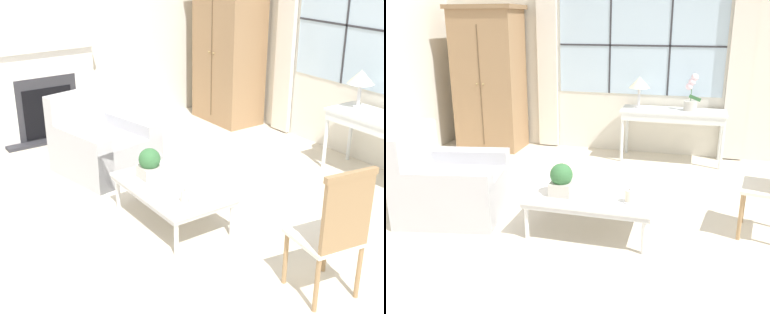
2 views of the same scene
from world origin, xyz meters
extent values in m
plane|color=beige|center=(0.00, 0.00, 0.00)|extent=(14.00, 14.00, 0.00)
cube|color=silver|center=(0.00, 3.03, 1.40)|extent=(7.20, 0.06, 2.80)
cube|color=silver|center=(0.00, 3.00, 1.56)|extent=(2.34, 0.01, 1.37)
cube|color=#2D2D33|center=(-0.42, 2.99, 1.56)|extent=(0.02, 0.02, 1.37)
cube|color=#2D2D33|center=(0.00, 2.99, 1.56)|extent=(2.34, 0.02, 0.02)
cube|color=silver|center=(-1.36, 2.95, 1.22)|extent=(0.30, 0.06, 2.39)
cube|color=silver|center=(-3.03, 0.60, 1.40)|extent=(0.06, 7.20, 2.80)
cube|color=#2D2D33|center=(-2.83, 0.18, 0.02)|extent=(0.34, 1.21, 0.04)
cube|color=white|center=(-2.91, 0.18, 0.59)|extent=(0.18, 1.35, 1.18)
cube|color=white|center=(-2.88, 0.18, 1.20)|extent=(0.24, 1.43, 0.04)
cube|color=black|center=(-2.81, 0.18, 0.39)|extent=(0.02, 0.65, 0.65)
cube|color=#2D2D33|center=(-2.82, 0.18, 0.45)|extent=(0.01, 0.81, 0.81)
cube|color=white|center=(-2.98, 0.18, 1.67)|extent=(0.04, 1.19, 0.93)
cube|color=silver|center=(-2.96, 0.18, 1.67)|extent=(0.01, 1.11, 0.85)
cube|color=#93704C|center=(-2.18, 2.65, 1.02)|extent=(0.95, 0.59, 2.05)
cube|color=brown|center=(-2.18, 2.35, 0.98)|extent=(0.01, 0.01, 1.72)
sphere|color=#997F4C|center=(-2.23, 2.35, 1.02)|extent=(0.03, 0.03, 0.03)
sphere|color=#997F4C|center=(-2.13, 2.35, 1.02)|extent=(0.03, 0.03, 0.03)
cylinder|color=silver|center=(-0.13, 2.47, 0.35)|extent=(0.04, 0.04, 0.69)
cylinder|color=silver|center=(-0.13, 2.90, 0.35)|extent=(0.04, 0.04, 0.69)
cylinder|color=silver|center=(0.05, 2.74, 0.74)|extent=(0.11, 0.11, 0.02)
cylinder|color=silver|center=(0.05, 2.74, 0.87)|extent=(0.04, 0.04, 0.25)
cone|color=beige|center=(0.05, 2.74, 1.08)|extent=(0.29, 0.29, 0.15)
cube|color=#B2B2B7|center=(-1.47, 0.34, 0.22)|extent=(1.11, 1.08, 0.44)
cube|color=#B2B2B7|center=(-1.86, 0.26, 0.66)|extent=(0.34, 0.92, 0.44)
cube|color=#B2B2B7|center=(-1.54, 0.68, 0.29)|extent=(0.97, 0.39, 0.58)
cube|color=#B2B2B7|center=(-1.40, -0.01, 0.29)|extent=(0.97, 0.39, 0.58)
cube|color=white|center=(1.50, 0.66, 0.46)|extent=(0.50, 0.50, 0.03)
cube|color=#9E7A51|center=(1.70, 0.63, 0.74)|extent=(0.10, 0.41, 0.54)
cube|color=#9E7A51|center=(1.70, 0.63, 1.04)|extent=(0.11, 0.43, 0.05)
cylinder|color=#9E7A51|center=(1.28, 0.51, 0.22)|extent=(0.04, 0.04, 0.44)
cylinder|color=#9E7A51|center=(1.34, 0.88, 0.22)|extent=(0.04, 0.04, 0.44)
cylinder|color=#9E7A51|center=(1.66, 0.45, 0.22)|extent=(0.04, 0.04, 0.44)
cylinder|color=#9E7A51|center=(1.72, 0.82, 0.22)|extent=(0.04, 0.04, 0.44)
cube|color=silver|center=(-0.04, 0.32, 0.36)|extent=(1.15, 0.69, 0.03)
cube|color=beige|center=(-0.04, 0.32, 0.33)|extent=(1.13, 0.68, 0.04)
cylinder|color=silver|center=(-0.57, 0.03, 0.17)|extent=(0.04, 0.04, 0.35)
cylinder|color=silver|center=(0.48, 0.03, 0.17)|extent=(0.04, 0.04, 0.35)
cylinder|color=silver|center=(-0.57, 0.62, 0.17)|extent=(0.04, 0.04, 0.35)
cylinder|color=silver|center=(0.48, 0.62, 0.17)|extent=(0.04, 0.04, 0.35)
cube|color=#BCB7AD|center=(-0.30, 0.25, 0.43)|extent=(0.20, 0.20, 0.12)
sphere|color=#336638|center=(-0.30, 0.25, 0.56)|extent=(0.21, 0.21, 0.21)
cylinder|color=silver|center=(0.32, 0.22, 0.38)|extent=(0.11, 0.11, 0.01)
cylinder|color=beige|center=(0.32, 0.22, 0.44)|extent=(0.08, 0.08, 0.10)
cylinder|color=black|center=(0.32, 0.22, 0.49)|extent=(0.00, 0.00, 0.01)
camera|label=1|loc=(3.74, -2.05, 2.48)|focal=50.00mm
camera|label=2|loc=(0.80, -3.21, 1.89)|focal=40.00mm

